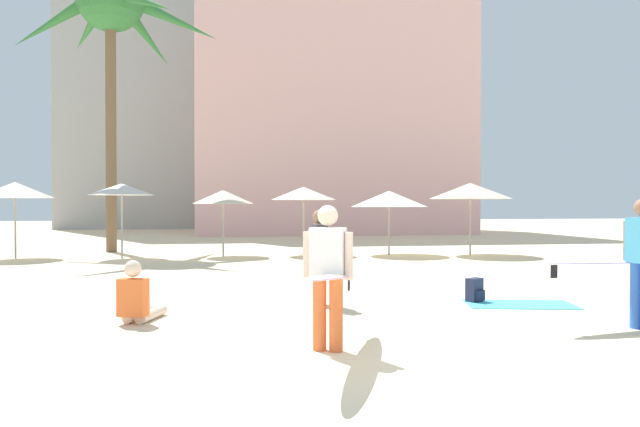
# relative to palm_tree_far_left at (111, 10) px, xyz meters

# --- Properties ---
(ground) EXTENTS (120.00, 120.00, 0.00)m
(ground) POSITION_rel_palm_tree_far_left_xyz_m (5.24, -15.75, -8.75)
(ground) COLOR beige
(hotel_pink) EXTENTS (16.16, 11.16, 15.44)m
(hotel_pink) POSITION_rel_palm_tree_far_left_xyz_m (10.50, 15.06, -1.03)
(hotel_pink) COLOR beige
(hotel_pink) RESTS_ON ground
(hotel_tower_gray) EXTENTS (16.86, 9.13, 30.63)m
(hotel_tower_gray) POSITION_rel_palm_tree_far_left_xyz_m (0.57, 24.94, 6.57)
(hotel_tower_gray) COLOR #A8A8A3
(hotel_tower_gray) RESTS_ON ground
(palm_tree_far_left) EXTENTS (7.55, 7.03, 10.41)m
(palm_tree_far_left) POSITION_rel_palm_tree_far_left_xyz_m (0.00, 0.00, 0.00)
(palm_tree_far_left) COLOR brown
(palm_tree_far_left) RESTS_ON ground
(cafe_umbrella_0) EXTENTS (2.06, 2.06, 2.40)m
(cafe_umbrella_0) POSITION_rel_palm_tree_far_left_xyz_m (0.81, -2.65, -6.54)
(cafe_umbrella_0) COLOR gray
(cafe_umbrella_0) RESTS_ON ground
(cafe_umbrella_1) EXTENTS (2.23, 2.23, 2.33)m
(cafe_umbrella_1) POSITION_rel_palm_tree_far_left_xyz_m (6.72, -2.31, -6.64)
(cafe_umbrella_1) COLOR gray
(cafe_umbrella_1) RESTS_ON ground
(cafe_umbrella_2) EXTENTS (2.03, 2.03, 2.21)m
(cafe_umbrella_2) POSITION_rel_palm_tree_far_left_xyz_m (4.01, -2.37, -6.77)
(cafe_umbrella_2) COLOR gray
(cafe_umbrella_2) RESTS_ON ground
(cafe_umbrella_3) EXTENTS (2.77, 2.77, 2.46)m
(cafe_umbrella_3) POSITION_rel_palm_tree_far_left_xyz_m (12.33, -3.28, -6.56)
(cafe_umbrella_3) COLOR gray
(cafe_umbrella_3) RESTS_ON ground
(cafe_umbrella_4) EXTENTS (2.30, 2.30, 2.44)m
(cafe_umbrella_4) POSITION_rel_palm_tree_far_left_xyz_m (-2.51, -2.26, -6.56)
(cafe_umbrella_4) COLOR gray
(cafe_umbrella_4) RESTS_ON ground
(cafe_umbrella_5) EXTENTS (2.61, 2.61, 2.19)m
(cafe_umbrella_5) POSITION_rel_palm_tree_far_left_xyz_m (9.61, -2.76, -6.83)
(cafe_umbrella_5) COLOR gray
(cafe_umbrella_5) RESTS_ON ground
(beach_towel) EXTENTS (1.94, 1.25, 0.01)m
(beach_towel) POSITION_rel_palm_tree_far_left_xyz_m (9.08, -12.71, -8.74)
(beach_towel) COLOR #4CC6D6
(beach_towel) RESTS_ON ground
(backpack) EXTENTS (0.35, 0.34, 0.42)m
(backpack) POSITION_rel_palm_tree_far_left_xyz_m (8.43, -12.33, -8.54)
(backpack) COLOR #262C49
(backpack) RESTS_ON ground
(person_mid_right) EXTENTS (3.08, 0.95, 1.79)m
(person_mid_right) POSITION_rel_palm_tree_far_left_xyz_m (9.74, -14.70, -7.79)
(person_mid_right) COLOR blue
(person_mid_right) RESTS_ON ground
(person_mid_center) EXTENTS (0.63, 0.95, 0.92)m
(person_mid_center) POSITION_rel_palm_tree_far_left_xyz_m (2.87, -13.21, -8.42)
(person_mid_center) COLOR beige
(person_mid_center) RESTS_ON ground
(person_mid_left) EXTENTS (1.31, 2.71, 1.70)m
(person_mid_left) POSITION_rel_palm_tree_far_left_xyz_m (5.31, -15.35, -7.83)
(person_mid_left) COLOR orange
(person_mid_left) RESTS_ON ground
(person_far_left) EXTENTS (0.24, 0.60, 1.63)m
(person_far_left) POSITION_rel_palm_tree_far_left_xyz_m (5.70, -12.22, -7.86)
(person_far_left) COLOR orange
(person_far_left) RESTS_ON ground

